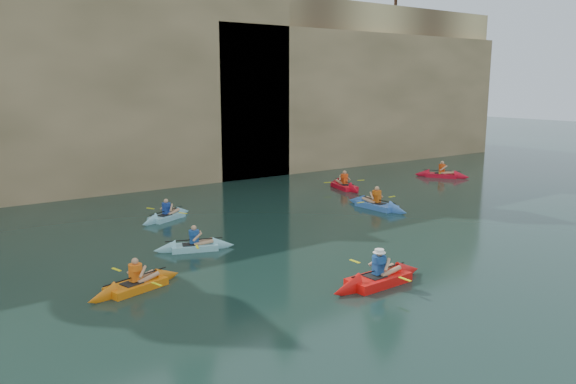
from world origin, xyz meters
TOP-DOWN VIEW (x-y plane):
  - ground at (0.00, 0.00)m, footprint 160.00×160.00m
  - cliff at (0.00, 30.00)m, footprint 70.00×16.00m
  - cliff_slab_center at (2.00, 22.60)m, footprint 24.00×2.40m
  - cliff_slab_east at (22.00, 22.60)m, footprint 26.00×2.40m
  - sea_cave_east at (10.00, 21.95)m, footprint 5.00×1.00m
  - main_kayaker at (4.29, 3.20)m, footprint 3.66×2.46m
  - kayaker_orange at (-1.81, 7.00)m, footprint 3.24×2.32m
  - kayaker_ltblue_near at (1.34, 9.60)m, footprint 2.98×2.17m
  - kayaker_red_far at (13.66, 15.52)m, footprint 2.46×3.59m
  - kayaker_ltblue_mid at (2.40, 14.53)m, footprint 3.06×2.11m
  - kayaker_blue_east at (11.56, 10.75)m, footprint 2.61×3.80m
  - kayaker_extra_east at (21.30, 14.85)m, footprint 2.51×3.29m

SIDE VIEW (x-z plane):
  - ground at x=0.00m, z-range 0.00..0.00m
  - kayaker_ltblue_near at x=1.34m, z-range -0.43..0.72m
  - kayaker_ltblue_mid at x=2.40m, z-range -0.44..0.72m
  - kayaker_orange at x=-1.81m, z-range -0.45..0.75m
  - kayaker_red_far at x=13.66m, z-range -0.49..0.80m
  - kayaker_extra_east at x=21.30m, z-range -0.49..0.81m
  - kayaker_blue_east at x=11.56m, z-range -0.51..0.83m
  - main_kayaker at x=4.29m, z-range -0.50..0.86m
  - sea_cave_east at x=10.00m, z-range 0.00..4.50m
  - cliff_slab_east at x=22.00m, z-range 0.00..9.84m
  - cliff_slab_center at x=2.00m, z-range 0.00..11.40m
  - cliff at x=0.00m, z-range 0.00..12.00m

